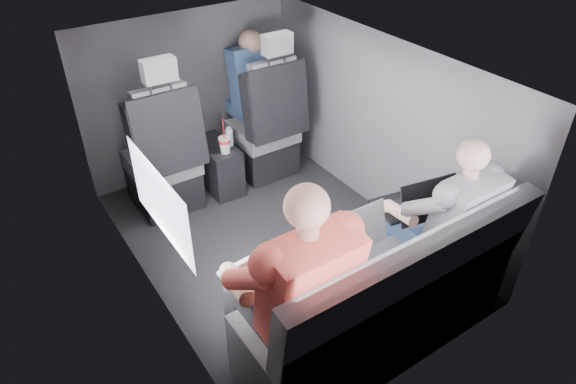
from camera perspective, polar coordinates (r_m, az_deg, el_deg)
floor at (r=3.72m, az=-1.29°, el=-5.70°), size 2.60×2.60×0.00m
ceiling at (r=3.02m, az=-1.62°, el=14.18°), size 2.60×2.60×0.00m
panel_left at (r=3.02m, az=-15.97°, el=-1.90°), size 0.02×2.60×1.35m
panel_right at (r=3.81m, az=10.11°, el=7.10°), size 0.02×2.60×1.35m
panel_front at (r=4.35m, az=-10.88°, el=10.60°), size 1.80×0.02×1.35m
panel_back at (r=2.55m, az=14.81°, el=-9.71°), size 1.80×0.02×1.35m
side_window at (r=2.66m, az=-14.08°, el=-1.10°), size 0.02×0.75×0.42m
seatbelt at (r=3.98m, az=-1.21°, el=10.84°), size 0.35×0.11×0.59m
front_seat_left at (r=3.95m, az=-13.55°, el=3.11°), size 0.52×0.58×1.26m
front_seat_right at (r=4.28m, az=-2.39°, el=6.71°), size 0.52×0.58×1.26m
center_console at (r=4.23m, az=-7.80°, el=2.87°), size 0.24×0.48×0.41m
rear_bench at (r=2.91m, az=10.31°, el=-12.26°), size 1.60×0.57×0.92m
soda_cup at (r=3.98m, az=-7.05°, el=5.28°), size 0.09×0.09×0.28m
water_bottle at (r=4.06m, az=-6.53°, el=6.03°), size 0.06×0.06×0.17m
laptop_white at (r=2.58m, az=-3.03°, el=-8.89°), size 0.34×0.32×0.24m
laptop_silver at (r=2.83m, az=6.48°, el=-4.41°), size 0.36×0.32×0.25m
laptop_black at (r=3.10m, az=13.78°, el=-1.27°), size 0.41×0.39×0.26m
passenger_rear_left at (r=2.46m, az=0.44°, el=-10.65°), size 0.55×0.66×1.29m
passenger_rear_right at (r=3.05m, az=16.66°, el=-3.06°), size 0.47×0.60×1.18m
passenger_front_right at (r=4.35m, az=-4.00°, el=12.12°), size 0.38×0.38×0.74m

